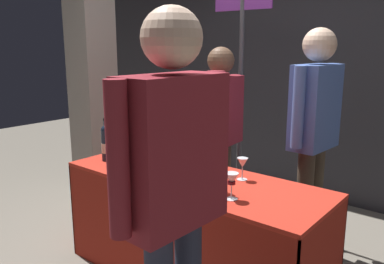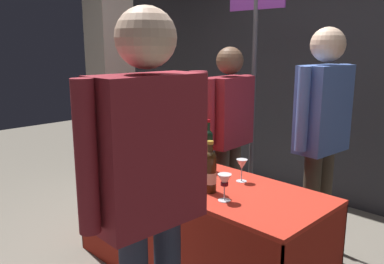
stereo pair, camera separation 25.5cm
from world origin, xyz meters
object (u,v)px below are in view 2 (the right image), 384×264
object	(u,v)px
display_bottle_0	(177,166)
vendor_presenter	(229,126)
featured_wine_bottle	(163,146)
wine_glass_near_vendor	(225,181)
wine_glass_near_taster	(242,165)
booth_signpost	(254,75)
flower_vase	(131,150)
concrete_pillar	(110,54)
wine_glass_mid	(155,166)
taster_foreground_right	(149,179)
tasting_table	(192,209)

from	to	relation	value
display_bottle_0	vendor_presenter	xyz separation A→B (m)	(-0.33, 0.87, 0.07)
featured_wine_bottle	wine_glass_near_vendor	world-z (taller)	featured_wine_bottle
wine_glass_near_taster	booth_signpost	distance (m)	1.27
display_bottle_0	flower_vase	bearing A→B (deg)	172.93
concrete_pillar	display_bottle_0	distance (m)	2.15
featured_wine_bottle	vendor_presenter	bearing A→B (deg)	86.20
featured_wine_bottle	wine_glass_mid	xyz separation A→B (m)	(0.16, -0.21, -0.06)
wine_glass_near_vendor	wine_glass_near_taster	distance (m)	0.35
wine_glass_mid	flower_vase	bearing A→B (deg)	168.91
concrete_pillar	display_bottle_0	size ratio (longest dim) A/B	9.83
taster_foreground_right	featured_wine_bottle	bearing A→B (deg)	48.77
display_bottle_0	vendor_presenter	world-z (taller)	vendor_presenter
featured_wine_bottle	booth_signpost	xyz separation A→B (m)	(-0.05, 1.13, 0.44)
concrete_pillar	wine_glass_near_vendor	size ratio (longest dim) A/B	19.34
wine_glass_near_vendor	concrete_pillar	bearing A→B (deg)	160.96
wine_glass_near_vendor	vendor_presenter	bearing A→B (deg)	128.82
tasting_table	booth_signpost	distance (m)	1.44
wine_glass_mid	flower_vase	distance (m)	0.36
featured_wine_bottle	vendor_presenter	distance (m)	0.67
tasting_table	taster_foreground_right	distance (m)	1.11
tasting_table	booth_signpost	size ratio (longest dim) A/B	0.87
taster_foreground_right	booth_signpost	size ratio (longest dim) A/B	0.83
concrete_pillar	tasting_table	distance (m)	2.16
tasting_table	wine_glass_mid	size ratio (longest dim) A/B	15.18
tasting_table	vendor_presenter	xyz separation A→B (m)	(-0.26, 0.68, 0.43)
wine_glass_mid	display_bottle_0	bearing A→B (deg)	-0.41
wine_glass_mid	vendor_presenter	bearing A→B (deg)	97.54
wine_glass_near_vendor	taster_foreground_right	world-z (taller)	taster_foreground_right
featured_wine_bottle	booth_signpost	distance (m)	1.21
concrete_pillar	display_bottle_0	bearing A→B (deg)	-23.04
tasting_table	featured_wine_bottle	world-z (taller)	featured_wine_bottle
wine_glass_mid	booth_signpost	world-z (taller)	booth_signpost
display_bottle_0	vendor_presenter	bearing A→B (deg)	110.69
wine_glass_near_taster	flower_vase	world-z (taller)	flower_vase
concrete_pillar	vendor_presenter	size ratio (longest dim) A/B	1.90
display_bottle_0	tasting_table	bearing A→B (deg)	110.24
display_bottle_0	wine_glass_mid	world-z (taller)	display_bottle_0
flower_vase	taster_foreground_right	size ratio (longest dim) A/B	0.22
wine_glass_near_vendor	wine_glass_near_taster	bearing A→B (deg)	112.17
booth_signpost	vendor_presenter	bearing A→B (deg)	-77.77
wine_glass_near_taster	flower_vase	bearing A→B (deg)	-160.14
vendor_presenter	wine_glass_mid	bearing A→B (deg)	2.35
tasting_table	wine_glass_mid	bearing A→B (deg)	-125.75
display_bottle_0	wine_glass_near_vendor	distance (m)	0.35
tasting_table	wine_glass_mid	world-z (taller)	wine_glass_mid
vendor_presenter	booth_signpost	xyz separation A→B (m)	(-0.10, 0.46, 0.39)
display_bottle_0	concrete_pillar	bearing A→B (deg)	156.96
display_bottle_0	flower_vase	distance (m)	0.57
tasting_table	wine_glass_near_vendor	distance (m)	0.57
tasting_table	vendor_presenter	size ratio (longest dim) A/B	1.16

